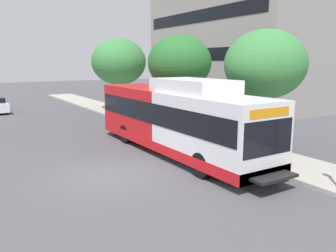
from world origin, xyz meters
The scene contains 7 objects.
ground_plane centered at (0.00, 8.00, 0.00)m, with size 120.00×120.00×0.00m, color #4C4C51.
sidewalk_curb centered at (7.00, 6.00, 0.07)m, with size 3.00×56.00×0.14m, color #A8A399.
transit_bus centered at (4.05, 1.40, 1.70)m, with size 2.58×12.25×3.65m.
street_tree_near_stop centered at (7.87, -0.52, 4.26)m, with size 3.90×3.90×5.79m.
street_tree_mid_block centered at (7.81, 6.70, 4.32)m, with size 4.16×4.16×5.96m.
street_tree_far_block centered at (7.76, 16.24, 4.38)m, with size 4.79×4.79×6.28m.
lattice_comm_tower centered at (24.06, 31.61, 10.26)m, with size 1.10×1.10×30.70m.
Camera 1 is at (-4.84, -12.06, 4.40)m, focal length 36.46 mm.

